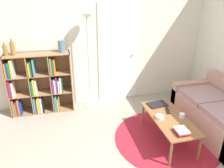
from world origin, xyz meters
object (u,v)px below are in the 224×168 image
(bookshelf, at_px, (38,85))
(bottle_left, at_px, (5,50))
(couch, at_px, (221,114))
(laptop, at_px, (157,104))
(floor_lamp, at_px, (87,34))
(coffee_table, at_px, (169,120))
(bowl, at_px, (160,117))
(cup, at_px, (182,116))
(bottle_middle, at_px, (13,48))
(vase_on_shelf, at_px, (61,46))

(bookshelf, relative_size, bottle_left, 4.98)
(couch, xyz_separation_m, laptop, (-1.04, 0.32, 0.15))
(floor_lamp, height_order, coffee_table, floor_lamp)
(bookshelf, distance_m, bowl, 2.37)
(coffee_table, xyz_separation_m, cup, (0.18, -0.06, 0.08))
(bottle_middle, bearing_deg, couch, -22.03)
(bottle_left, distance_m, bottle_middle, 0.13)
(bottle_left, bearing_deg, cup, -29.52)
(bowl, relative_size, bottle_middle, 0.46)
(coffee_table, xyz_separation_m, bowl, (-0.16, 0.01, 0.07))
(cup, bearing_deg, bottle_middle, 149.23)
(cup, bearing_deg, couch, 9.46)
(bookshelf, distance_m, coffee_table, 2.50)
(coffee_table, height_order, vase_on_shelf, vase_on_shelf)
(cup, bearing_deg, floor_lamp, 129.90)
(bottle_left, relative_size, vase_on_shelf, 1.08)
(bottle_middle, bearing_deg, vase_on_shelf, 0.50)
(bookshelf, xyz_separation_m, coffee_table, (2.02, -1.46, -0.17))
(cup, xyz_separation_m, bottle_left, (-2.66, 1.50, 0.80))
(couch, bearing_deg, bottle_middle, 157.97)
(coffee_table, height_order, bowl, bowl)
(laptop, bearing_deg, coffee_table, -87.43)
(bookshelf, bearing_deg, bowl, -38.02)
(bowl, xyz_separation_m, bottle_left, (-2.32, 1.44, 0.82))
(bottle_middle, bearing_deg, coffee_table, -31.65)
(bottle_left, bearing_deg, couch, -21.27)
(coffee_table, bearing_deg, bottle_left, 149.72)
(bottle_middle, bearing_deg, bookshelf, 2.01)
(couch, bearing_deg, laptop, 162.71)
(bottle_middle, relative_size, vase_on_shelf, 1.32)
(floor_lamp, bearing_deg, coffee_table, -53.38)
(couch, distance_m, bowl, 1.19)
(cup, height_order, bottle_middle, bottle_middle)
(bookshelf, distance_m, vase_on_shelf, 0.88)
(bowl, height_order, bottle_middle, bottle_middle)
(vase_on_shelf, bearing_deg, bookshelf, 179.50)
(bottle_left, bearing_deg, vase_on_shelf, 0.61)
(laptop, xyz_separation_m, bowl, (-0.14, -0.40, 0.01))
(bookshelf, distance_m, laptop, 2.27)
(floor_lamp, height_order, laptop, floor_lamp)
(bookshelf, distance_m, bottle_middle, 0.81)
(floor_lamp, bearing_deg, cup, -50.10)
(bookshelf, bearing_deg, laptop, -27.74)
(coffee_table, bearing_deg, bottle_middle, 148.35)
(cup, relative_size, vase_on_shelf, 0.38)
(bookshelf, bearing_deg, bottle_middle, -177.99)
(bookshelf, xyz_separation_m, bottle_left, (-0.46, -0.01, 0.71))
(bookshelf, bearing_deg, coffee_table, -35.88)
(bowl, xyz_separation_m, vase_on_shelf, (-1.36, 1.45, 0.83))
(bookshelf, height_order, laptop, bookshelf)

